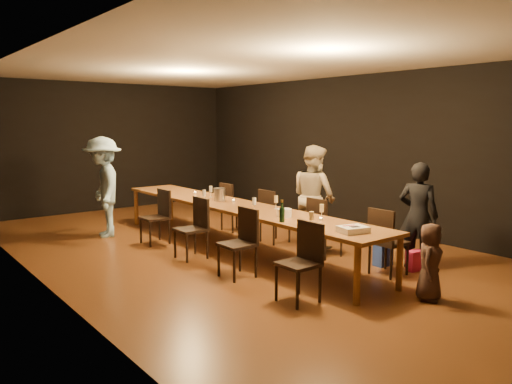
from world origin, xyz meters
TOP-DOWN VIEW (x-y plane):
  - ground at (0.00, 0.00)m, footprint 10.00×10.00m
  - room_shell at (0.00, 0.00)m, footprint 6.04×10.04m
  - table at (0.00, 0.00)m, footprint 0.90×6.00m
  - chair_right_0 at (0.85, -2.40)m, footprint 0.42×0.42m
  - chair_right_1 at (0.85, -1.20)m, footprint 0.42×0.42m
  - chair_right_2 at (0.85, 0.00)m, footprint 0.42×0.42m
  - chair_right_3 at (0.85, 1.20)m, footprint 0.42×0.42m
  - chair_left_0 at (-0.85, -2.40)m, footprint 0.42×0.42m
  - chair_left_1 at (-0.85, -1.20)m, footprint 0.42×0.42m
  - chair_left_2 at (-0.85, 0.00)m, footprint 0.42×0.42m
  - chair_left_3 at (-0.85, 1.20)m, footprint 0.42×0.42m
  - woman_birthday at (1.43, -2.46)m, footprint 0.54×0.65m
  - woman_tan at (1.15, -0.65)m, footprint 0.76×0.92m
  - man_blue at (-1.31, 2.27)m, footprint 0.96×1.32m
  - child at (0.41, -3.31)m, footprint 0.53×0.44m
  - gift_bag_red at (1.29, -2.53)m, footprint 0.26×0.16m
  - gift_bag_blue at (1.14, -2.09)m, footprint 0.26×0.18m
  - birthday_cake at (-0.09, -2.56)m, footprint 0.39×0.34m
  - plate_stack at (-0.08, -1.29)m, footprint 0.26×0.26m
  - champagne_bottle at (-0.34, -1.53)m, footprint 0.09×0.09m
  - ice_bucket at (0.03, 0.50)m, footprint 0.24×0.24m
  - wineglass_0 at (-0.28, -2.03)m, footprint 0.06×0.06m
  - wineglass_1 at (0.24, -1.71)m, footprint 0.06×0.06m
  - wineglass_2 at (-0.13, -0.66)m, footprint 0.06×0.06m
  - wineglass_3 at (0.27, -0.70)m, footprint 0.06×0.06m
  - wineglass_4 at (-0.24, 0.57)m, footprint 0.06×0.06m
  - wineglass_5 at (0.13, 0.93)m, footprint 0.06×0.06m
  - tealight_near at (0.15, -1.78)m, footprint 0.05×0.05m
  - tealight_mid at (0.15, 0.27)m, footprint 0.05×0.05m
  - tealight_far at (0.15, 1.50)m, footprint 0.05×0.05m

SIDE VIEW (x-z plane):
  - ground at x=0.00m, z-range 0.00..0.00m
  - gift_bag_red at x=1.29m, z-range 0.00..0.29m
  - gift_bag_blue at x=1.14m, z-range 0.00..0.32m
  - child at x=0.41m, z-range 0.00..0.92m
  - chair_right_0 at x=0.85m, z-range 0.00..0.93m
  - chair_right_1 at x=0.85m, z-range 0.00..0.93m
  - chair_right_2 at x=0.85m, z-range 0.00..0.93m
  - chair_right_3 at x=0.85m, z-range 0.00..0.93m
  - chair_left_0 at x=-0.85m, z-range 0.00..0.93m
  - chair_left_1 at x=-0.85m, z-range 0.00..0.93m
  - chair_left_2 at x=-0.85m, z-range 0.00..0.93m
  - chair_left_3 at x=-0.85m, z-range 0.00..0.93m
  - table at x=0.00m, z-range 0.33..1.08m
  - tealight_near at x=0.15m, z-range 0.75..0.78m
  - tealight_mid at x=0.15m, z-range 0.75..0.78m
  - tealight_far at x=0.15m, z-range 0.75..0.78m
  - woman_birthday at x=1.43m, z-range 0.00..1.53m
  - birthday_cake at x=-0.09m, z-range 0.75..0.83m
  - plate_stack at x=-0.08m, z-range 0.75..0.87m
  - wineglass_0 at x=-0.28m, z-range 0.75..0.96m
  - wineglass_1 at x=0.24m, z-range 0.75..0.96m
  - wineglass_2 at x=-0.13m, z-range 0.75..0.96m
  - wineglass_3 at x=0.27m, z-range 0.75..0.96m
  - wineglass_4 at x=-0.24m, z-range 0.75..0.96m
  - wineglass_5 at x=0.13m, z-range 0.75..0.96m
  - woman_tan at x=1.15m, z-range 0.00..1.71m
  - ice_bucket at x=0.03m, z-range 0.75..0.97m
  - champagne_bottle at x=-0.34m, z-range 0.75..1.05m
  - man_blue at x=-1.31m, z-range 0.00..1.83m
  - room_shell at x=0.00m, z-range 0.57..3.59m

